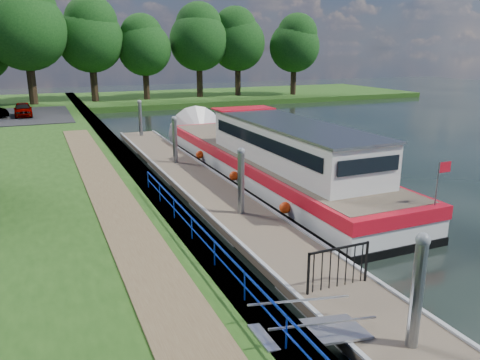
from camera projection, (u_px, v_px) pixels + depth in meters
name	position (u px, v px, depth m)	size (l,w,h in m)	color
ground	(393.00, 348.00, 10.44)	(160.00, 160.00, 0.00)	black
bank_edge	(139.00, 179.00, 22.60)	(1.10, 90.00, 0.78)	#473D2D
far_bank	(192.00, 97.00, 60.86)	(60.00, 18.00, 0.60)	#204513
footpath	(126.00, 224.00, 15.60)	(1.60, 40.00, 0.05)	brown
blue_fence	(228.00, 262.00, 11.68)	(0.04, 18.04, 0.72)	#0C2DBF
pontoon	(203.00, 187.00, 21.87)	(2.50, 30.00, 0.56)	brown
mooring_piles	(202.00, 165.00, 21.57)	(0.30, 27.30, 3.55)	gray
gangway	(311.00, 331.00, 10.00)	(2.58, 1.00, 0.92)	#A5A8AD
gate_panel	(339.00, 261.00, 12.07)	(1.85, 0.05, 1.15)	black
barge	(261.00, 157.00, 24.01)	(4.36, 21.15, 4.78)	black
horizon_trees	(79.00, 34.00, 50.64)	(54.38, 10.03, 12.87)	#332316
car_a	(23.00, 109.00, 39.91)	(1.41, 3.51, 1.19)	#999999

